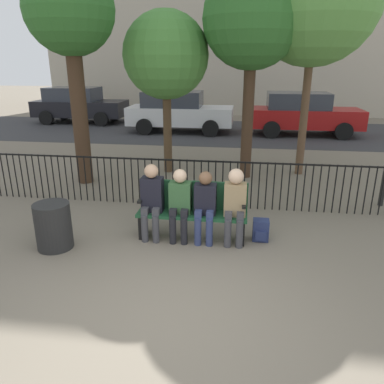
% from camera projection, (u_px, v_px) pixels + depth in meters
% --- Properties ---
extents(ground_plane, '(80.00, 80.00, 0.00)m').
position_uv_depth(ground_plane, '(167.00, 319.00, 4.20)').
color(ground_plane, '#706656').
extents(park_bench, '(1.76, 0.45, 0.92)m').
position_uv_depth(park_bench, '(193.00, 208.00, 6.05)').
color(park_bench, '#194728').
rests_on(park_bench, ground).
extents(seated_person_0, '(0.34, 0.39, 1.23)m').
position_uv_depth(seated_person_0, '(152.00, 197.00, 5.95)').
color(seated_person_0, '#3D3D42').
rests_on(seated_person_0, ground).
extents(seated_person_1, '(0.34, 0.39, 1.17)m').
position_uv_depth(seated_person_1, '(180.00, 201.00, 5.89)').
color(seated_person_1, black).
rests_on(seated_person_1, ground).
extents(seated_person_2, '(0.34, 0.39, 1.15)m').
position_uv_depth(seated_person_2, '(205.00, 203.00, 5.85)').
color(seated_person_2, navy).
rests_on(seated_person_2, ground).
extents(seated_person_3, '(0.34, 0.39, 1.21)m').
position_uv_depth(seated_person_3, '(235.00, 202.00, 5.77)').
color(seated_person_3, '#3D3D42').
rests_on(seated_person_3, ground).
extents(backpack, '(0.25, 0.24, 0.35)m').
position_uv_depth(backpack, '(261.00, 230.00, 6.01)').
color(backpack, navy).
rests_on(backpack, ground).
extents(fence_railing, '(9.01, 0.03, 0.95)m').
position_uv_depth(fence_railing, '(201.00, 179.00, 7.31)').
color(fence_railing, black).
rests_on(fence_railing, ground).
extents(tree_0, '(2.23, 2.23, 4.76)m').
position_uv_depth(tree_0, '(252.00, 20.00, 8.23)').
color(tree_0, '#422D1E').
rests_on(tree_0, ground).
extents(tree_1, '(2.06, 2.06, 3.91)m').
position_uv_depth(tree_1, '(166.00, 56.00, 8.92)').
color(tree_1, '#4C3823').
rests_on(tree_1, ground).
extents(tree_2, '(2.92, 2.92, 5.51)m').
position_uv_depth(tree_2, '(315.00, 0.00, 8.35)').
color(tree_2, brown).
rests_on(tree_2, ground).
extents(tree_3, '(1.90, 1.90, 4.72)m').
position_uv_depth(tree_3, '(70.00, 15.00, 7.82)').
color(tree_3, '#422D1E').
rests_on(tree_3, ground).
extents(street_surface, '(24.00, 6.00, 0.01)m').
position_uv_depth(street_surface, '(225.00, 132.00, 15.42)').
color(street_surface, '#333335').
rests_on(street_surface, ground).
extents(parked_car_0, '(4.20, 1.94, 1.62)m').
position_uv_depth(parked_car_0, '(79.00, 104.00, 17.48)').
color(parked_car_0, black).
rests_on(parked_car_0, ground).
extents(parked_car_1, '(4.20, 1.94, 1.62)m').
position_uv_depth(parked_car_1, '(303.00, 113.00, 14.52)').
color(parked_car_1, maroon).
rests_on(parked_car_1, ground).
extents(parked_car_2, '(4.20, 1.94, 1.62)m').
position_uv_depth(parked_car_2, '(178.00, 111.00, 15.13)').
color(parked_car_2, silver).
rests_on(parked_car_2, ground).
extents(trash_bin, '(0.54, 0.54, 0.72)m').
position_uv_depth(trash_bin, '(53.00, 226.00, 5.72)').
color(trash_bin, black).
rests_on(trash_bin, ground).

